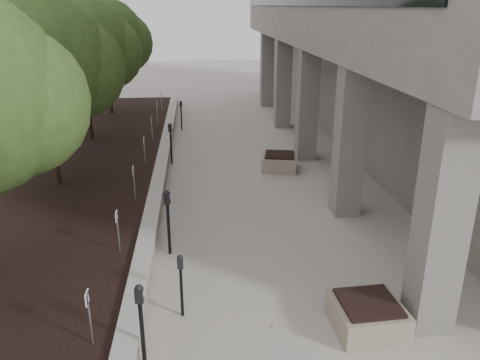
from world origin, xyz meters
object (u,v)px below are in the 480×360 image
crabapple_tree_5 (106,56)px  parking_meter_2 (181,286)px  planter_back (279,161)px  crabapple_tree_3 (46,92)px  parking_meter_5 (181,115)px  parking_meter_3 (168,223)px  parking_meter_1 (142,327)px  crabapple_tree_4 (84,70)px  parking_meter_4 (171,144)px  planter_front (367,315)px

crabapple_tree_5 → parking_meter_2: (3.82, -16.33, -2.49)m
crabapple_tree_5 → planter_back: bearing=-49.2°
crabapple_tree_3 → parking_meter_5: crabapple_tree_3 is taller
parking_meter_3 → parking_meter_1: bearing=-78.5°
crabapple_tree_3 → crabapple_tree_5: same height
crabapple_tree_5 → parking_meter_5: 4.81m
crabapple_tree_3 → parking_meter_2: (3.82, -6.33, -2.49)m
crabapple_tree_4 → parking_meter_1: 13.25m
crabapple_tree_3 → parking_meter_4: 4.91m
crabapple_tree_5 → planter_front: 18.64m
crabapple_tree_3 → parking_meter_2: 7.80m
crabapple_tree_5 → parking_meter_2: 16.96m
parking_meter_4 → planter_back: size_ratio=1.27×
crabapple_tree_5 → parking_meter_4: crabapple_tree_5 is taller
parking_meter_1 → parking_meter_2: (0.57, 1.29, -0.12)m
planter_front → planter_back: planter_back is taller
crabapple_tree_4 → parking_meter_3: bearing=-68.7°
planter_back → planter_front: bearing=-89.6°
crabapple_tree_3 → crabapple_tree_5: size_ratio=1.00×
parking_meter_3 → planter_back: 6.80m
crabapple_tree_3 → planter_front: crabapple_tree_3 is taller
crabapple_tree_3 → planter_back: 7.81m
crabapple_tree_3 → parking_meter_4: size_ratio=3.62×
parking_meter_3 → crabapple_tree_5: bearing=119.1°
crabapple_tree_3 → crabapple_tree_5: (0.00, 10.00, 0.00)m
crabapple_tree_3 → parking_meter_1: size_ratio=3.59×
parking_meter_3 → parking_meter_2: bearing=-66.8°
parking_meter_5 → planter_front: bearing=-87.2°
crabapple_tree_4 → parking_meter_3: size_ratio=3.45×
planter_front → parking_meter_4: bearing=111.4°
parking_meter_3 → parking_meter_5: 11.71m
parking_meter_1 → crabapple_tree_5: bearing=106.2°
crabapple_tree_4 → planter_back: crabapple_tree_4 is taller
crabapple_tree_4 → planter_back: size_ratio=4.58×
crabapple_tree_5 → parking_meter_1: crabapple_tree_5 is taller
parking_meter_2 → parking_meter_1: bearing=-111.5°
crabapple_tree_3 → parking_meter_4: (3.25, 2.82, -2.37)m
parking_meter_4 → planter_back: bearing=5.4°
parking_meter_2 → planter_back: bearing=70.8°
crabapple_tree_5 → parking_meter_4: bearing=-65.7°
parking_meter_2 → planter_back: parking_meter_2 is taller
crabapple_tree_3 → parking_meter_3: 5.75m
parking_meter_3 → planter_back: (3.56, 5.78, -0.51)m
crabapple_tree_5 → planter_front: (7.10, -17.00, -2.84)m
parking_meter_1 → parking_meter_4: parking_meter_1 is taller
crabapple_tree_4 → crabapple_tree_5: size_ratio=1.00×
parking_meter_3 → parking_meter_5: size_ratio=1.16×
parking_meter_2 → parking_meter_5: parking_meter_5 is taller
parking_meter_3 → planter_front: size_ratio=1.34×
parking_meter_4 → planter_back: (3.79, -0.97, -0.47)m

